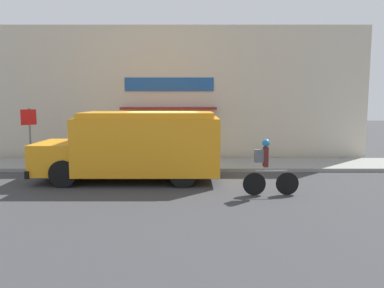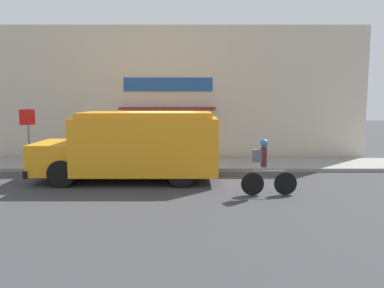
% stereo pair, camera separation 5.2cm
% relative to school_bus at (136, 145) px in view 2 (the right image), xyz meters
% --- Properties ---
extents(ground_plane, '(70.00, 70.00, 0.00)m').
position_rel_school_bus_xyz_m(ground_plane, '(0.78, 1.40, -1.21)').
color(ground_plane, '#38383A').
extents(sidewalk, '(28.00, 2.59, 0.14)m').
position_rel_school_bus_xyz_m(sidewalk, '(0.78, 2.70, -1.14)').
color(sidewalk, gray).
rests_on(sidewalk, ground_plane).
extents(storefront, '(17.85, 1.04, 5.98)m').
position_rel_school_bus_xyz_m(storefront, '(0.78, 4.36, 1.77)').
color(storefront, beige).
rests_on(storefront, ground_plane).
extents(school_bus, '(6.07, 2.85, 2.32)m').
position_rel_school_bus_xyz_m(school_bus, '(0.00, 0.00, 0.00)').
color(school_bus, orange).
rests_on(school_bus, ground_plane).
extents(cyclist, '(1.62, 0.22, 1.62)m').
position_rel_school_bus_xyz_m(cyclist, '(3.99, -2.00, -0.41)').
color(cyclist, black).
rests_on(cyclist, ground_plane).
extents(stop_sign_post, '(0.45, 0.45, 2.26)m').
position_rel_school_bus_xyz_m(stop_sign_post, '(-4.49, 2.02, 0.45)').
color(stop_sign_post, slate).
rests_on(stop_sign_post, sidewalk).
extents(trash_bin, '(0.48, 0.48, 0.91)m').
position_rel_school_bus_xyz_m(trash_bin, '(0.57, 2.69, -0.61)').
color(trash_bin, '#2D5138').
rests_on(trash_bin, sidewalk).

